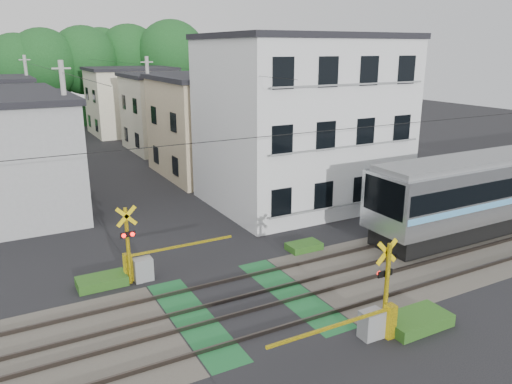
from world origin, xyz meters
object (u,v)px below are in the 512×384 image
apartment_block (301,121)px  pedestrian (76,139)px  crossing_signal_far (140,263)px  crossing_signal_near (375,317)px

apartment_block → pedestrian: 24.29m
pedestrian → crossing_signal_far: bearing=95.4°
crossing_signal_far → pedestrian: bearing=85.3°
crossing_signal_far → apartment_block: bearing=27.8°
apartment_block → pedestrian: size_ratio=5.60×
crossing_signal_near → apartment_block: apartment_block is taller
crossing_signal_far → pedestrian: size_ratio=2.60×
crossing_signal_near → crossing_signal_far: (-5.17, 7.31, 0.00)m
crossing_signal_near → pedestrian: bearing=94.6°
crossing_signal_near → crossing_signal_far: 8.95m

